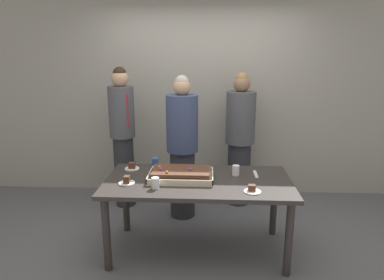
{
  "coord_description": "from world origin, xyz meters",
  "views": [
    {
      "loc": [
        0.1,
        -3.1,
        1.93
      ],
      "look_at": [
        -0.07,
        0.15,
        1.1
      ],
      "focal_mm": 32.57,
      "sensor_mm": 36.0,
      "label": 1
    }
  ],
  "objects_px": {
    "drink_cup_middle": "(155,162)",
    "drink_cup_far_end": "(155,183)",
    "plated_slice_far_left": "(132,167)",
    "person_serving_front": "(240,138)",
    "sheet_cake": "(181,174)",
    "person_green_shirt_behind": "(182,147)",
    "party_table": "(198,188)",
    "person_striped_tie_right": "(123,135)",
    "cake_server_utensil": "(256,174)",
    "plated_slice_near_right": "(127,181)",
    "drink_cup_nearest": "(236,170)",
    "plated_slice_near_left": "(252,190)"
  },
  "relations": [
    {
      "from": "drink_cup_middle",
      "to": "drink_cup_far_end",
      "type": "bearing_deg",
      "value": -81.23
    },
    {
      "from": "plated_slice_far_left",
      "to": "drink_cup_middle",
      "type": "relative_size",
      "value": 1.5
    },
    {
      "from": "person_serving_front",
      "to": "sheet_cake",
      "type": "bearing_deg",
      "value": -0.02
    },
    {
      "from": "drink_cup_middle",
      "to": "person_green_shirt_behind",
      "type": "relative_size",
      "value": 0.06
    },
    {
      "from": "party_table",
      "to": "sheet_cake",
      "type": "xyz_separation_m",
      "value": [
        -0.16,
        0.02,
        0.13
      ]
    },
    {
      "from": "sheet_cake",
      "to": "plated_slice_far_left",
      "type": "bearing_deg",
      "value": 154.13
    },
    {
      "from": "plated_slice_far_left",
      "to": "sheet_cake",
      "type": "bearing_deg",
      "value": -25.87
    },
    {
      "from": "person_green_shirt_behind",
      "to": "person_striped_tie_right",
      "type": "relative_size",
      "value": 0.96
    },
    {
      "from": "plated_slice_far_left",
      "to": "cake_server_utensil",
      "type": "xyz_separation_m",
      "value": [
        1.26,
        -0.1,
        -0.02
      ]
    },
    {
      "from": "plated_slice_near_right",
      "to": "drink_cup_nearest",
      "type": "relative_size",
      "value": 1.5
    },
    {
      "from": "sheet_cake",
      "to": "drink_cup_far_end",
      "type": "bearing_deg",
      "value": -130.02
    },
    {
      "from": "drink_cup_nearest",
      "to": "person_striped_tie_right",
      "type": "xyz_separation_m",
      "value": [
        -1.33,
        0.88,
        0.13
      ]
    },
    {
      "from": "drink_cup_middle",
      "to": "plated_slice_near_right",
      "type": "bearing_deg",
      "value": -111.49
    },
    {
      "from": "drink_cup_nearest",
      "to": "party_table",
      "type": "bearing_deg",
      "value": -158.31
    },
    {
      "from": "drink_cup_middle",
      "to": "drink_cup_far_end",
      "type": "xyz_separation_m",
      "value": [
        0.09,
        -0.58,
        0.0
      ]
    },
    {
      "from": "plated_slice_near_right",
      "to": "cake_server_utensil",
      "type": "bearing_deg",
      "value": 14.03
    },
    {
      "from": "plated_slice_near_left",
      "to": "plated_slice_near_right",
      "type": "bearing_deg",
      "value": 173.07
    },
    {
      "from": "plated_slice_far_left",
      "to": "person_striped_tie_right",
      "type": "height_order",
      "value": "person_striped_tie_right"
    },
    {
      "from": "party_table",
      "to": "drink_cup_middle",
      "type": "distance_m",
      "value": 0.6
    },
    {
      "from": "party_table",
      "to": "drink_cup_far_end",
      "type": "xyz_separation_m",
      "value": [
        -0.37,
        -0.23,
        0.14
      ]
    },
    {
      "from": "cake_server_utensil",
      "to": "plated_slice_far_left",
      "type": "bearing_deg",
      "value": 175.39
    },
    {
      "from": "plated_slice_near_right",
      "to": "drink_cup_far_end",
      "type": "bearing_deg",
      "value": -19.48
    },
    {
      "from": "plated_slice_far_left",
      "to": "drink_cup_middle",
      "type": "height_order",
      "value": "drink_cup_middle"
    },
    {
      "from": "plated_slice_near_left",
      "to": "plated_slice_near_right",
      "type": "height_order",
      "value": "plated_slice_near_right"
    },
    {
      "from": "party_table",
      "to": "person_green_shirt_behind",
      "type": "height_order",
      "value": "person_green_shirt_behind"
    },
    {
      "from": "person_serving_front",
      "to": "person_green_shirt_behind",
      "type": "bearing_deg",
      "value": -30.48
    },
    {
      "from": "sheet_cake",
      "to": "plated_slice_near_left",
      "type": "bearing_deg",
      "value": -24.01
    },
    {
      "from": "sheet_cake",
      "to": "drink_cup_nearest",
      "type": "relative_size",
      "value": 6.09
    },
    {
      "from": "plated_slice_near_left",
      "to": "person_green_shirt_behind",
      "type": "distance_m",
      "value": 1.24
    },
    {
      "from": "plated_slice_near_left",
      "to": "person_serving_front",
      "type": "bearing_deg",
      "value": 89.64
    },
    {
      "from": "person_green_shirt_behind",
      "to": "drink_cup_middle",
      "type": "bearing_deg",
      "value": -34.92
    },
    {
      "from": "cake_server_utensil",
      "to": "person_serving_front",
      "type": "distance_m",
      "value": 1.0
    },
    {
      "from": "person_green_shirt_behind",
      "to": "plated_slice_near_right",
      "type": "bearing_deg",
      "value": -29.78
    },
    {
      "from": "person_serving_front",
      "to": "person_striped_tie_right",
      "type": "bearing_deg",
      "value": -55.05
    },
    {
      "from": "party_table",
      "to": "person_striped_tie_right",
      "type": "height_order",
      "value": "person_striped_tie_right"
    },
    {
      "from": "party_table",
      "to": "drink_cup_nearest",
      "type": "xyz_separation_m",
      "value": [
        0.37,
        0.15,
        0.14
      ]
    },
    {
      "from": "drink_cup_far_end",
      "to": "person_serving_front",
      "type": "height_order",
      "value": "person_serving_front"
    },
    {
      "from": "cake_server_utensil",
      "to": "person_serving_front",
      "type": "xyz_separation_m",
      "value": [
        -0.08,
        0.99,
        0.12
      ]
    },
    {
      "from": "plated_slice_far_left",
      "to": "drink_cup_far_end",
      "type": "relative_size",
      "value": 1.5
    },
    {
      "from": "plated_slice_near_left",
      "to": "cake_server_utensil",
      "type": "distance_m",
      "value": 0.45
    },
    {
      "from": "party_table",
      "to": "plated_slice_near_left",
      "type": "bearing_deg",
      "value": -29.43
    },
    {
      "from": "drink_cup_nearest",
      "to": "sheet_cake",
      "type": "bearing_deg",
      "value": -166.28
    },
    {
      "from": "plated_slice_far_left",
      "to": "person_serving_front",
      "type": "bearing_deg",
      "value": 37.16
    },
    {
      "from": "drink_cup_far_end",
      "to": "person_serving_front",
      "type": "bearing_deg",
      "value": 58.44
    },
    {
      "from": "plated_slice_near_right",
      "to": "drink_cup_far_end",
      "type": "xyz_separation_m",
      "value": [
        0.28,
        -0.1,
        0.03
      ]
    },
    {
      "from": "plated_slice_near_left",
      "to": "sheet_cake",
      "type": "bearing_deg",
      "value": 155.99
    },
    {
      "from": "drink_cup_nearest",
      "to": "cake_server_utensil",
      "type": "height_order",
      "value": "drink_cup_nearest"
    },
    {
      "from": "plated_slice_near_left",
      "to": "drink_cup_far_end",
      "type": "bearing_deg",
      "value": 177.43
    },
    {
      "from": "sheet_cake",
      "to": "drink_cup_nearest",
      "type": "xyz_separation_m",
      "value": [
        0.53,
        0.13,
        0.0
      ]
    },
    {
      "from": "person_striped_tie_right",
      "to": "drink_cup_far_end",
      "type": "bearing_deg",
      "value": -13.18
    }
  ]
}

